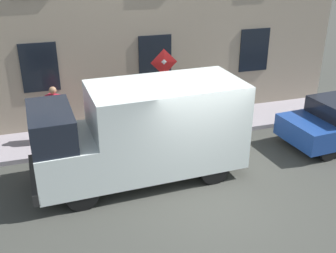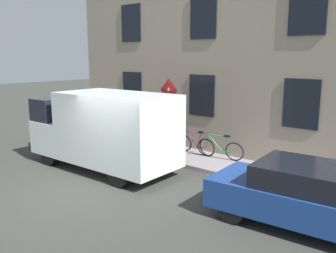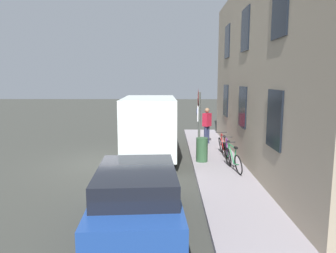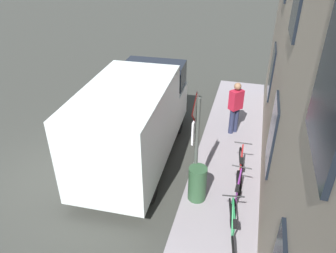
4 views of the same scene
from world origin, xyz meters
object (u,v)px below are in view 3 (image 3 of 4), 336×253
sign_post_stacked (198,114)px  parked_hatchback (137,196)px  bicycle_green (233,159)px  pedestrian (207,124)px  bicycle_purple (228,152)px  bicycle_red (223,147)px  delivery_van (150,125)px  litter_bin (202,150)px

sign_post_stacked → parked_hatchback: bearing=-108.2°
bicycle_green → pedestrian: pedestrian is taller
bicycle_purple → bicycle_red: 1.04m
delivery_van → litter_bin: size_ratio=6.00×
bicycle_red → delivery_van: bearing=81.3°
bicycle_green → bicycle_purple: same height
delivery_van → bicycle_red: bearing=-99.7°
delivery_van → litter_bin: delivery_van is taller
parked_hatchback → delivery_van: bearing=-2.8°
parked_hatchback → bicycle_red: parked_hatchback is taller
parked_hatchback → bicycle_green: 4.90m
sign_post_stacked → bicycle_red: sign_post_stacked is taller
sign_post_stacked → delivery_van: (-1.91, 1.12, -0.57)m
parked_hatchback → bicycle_purple: parked_hatchback is taller
parked_hatchback → bicycle_purple: size_ratio=2.40×
bicycle_purple → bicycle_red: size_ratio=1.00×
bicycle_red → litter_bin: bearing=133.2°
sign_post_stacked → bicycle_purple: (1.08, -0.32, -1.40)m
bicycle_purple → bicycle_red: (-0.00, 1.04, 0.00)m
litter_bin → bicycle_red: bearing=44.3°
delivery_van → bicycle_red: 3.13m
bicycle_red → litter_bin: litter_bin is taller
bicycle_purple → pedestrian: 3.54m
sign_post_stacked → litter_bin: size_ratio=2.92×
sign_post_stacked → bicycle_green: size_ratio=1.54×
litter_bin → pedestrian: bearing=80.7°
sign_post_stacked → bicycle_green: sign_post_stacked is taller
sign_post_stacked → delivery_van: bearing=149.5°
delivery_van → pedestrian: 3.31m
litter_bin → parked_hatchback: bearing=-110.2°
bicycle_purple → litter_bin: size_ratio=1.91×
bicycle_green → bicycle_red: same height
sign_post_stacked → delivery_van: 2.29m
bicycle_green → parked_hatchback: bearing=136.1°
bicycle_purple → litter_bin: (-0.94, 0.12, 0.08)m
delivery_van → bicycle_purple: size_ratio=3.15×
bicycle_red → pedestrian: 2.53m
bicycle_green → bicycle_purple: bearing=-8.6°
bicycle_green → pedestrian: 4.56m
bicycle_purple → pedestrian: bearing=9.4°
sign_post_stacked → pedestrian: bearing=77.6°
bicycle_green → pedestrian: size_ratio=1.00×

